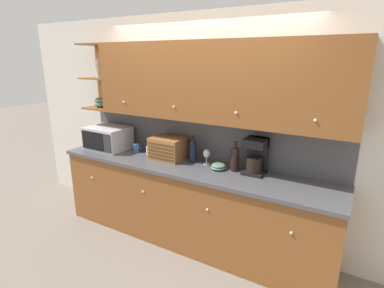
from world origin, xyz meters
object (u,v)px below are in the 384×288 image
(microwave, at_px, (108,138))
(mug_blue_second, at_px, (137,148))
(mug, at_px, (150,150))
(coffee_maker, at_px, (256,156))
(bread_box, at_px, (168,148))
(wine_bottle, at_px, (193,150))
(bowl_stack_on_counter, at_px, (218,166))
(second_wine_bottle, at_px, (235,158))
(wine_glass, at_px, (207,154))

(microwave, height_order, mug_blue_second, microwave)
(mug_blue_second, relative_size, mug, 1.02)
(mug_blue_second, bearing_deg, microwave, -169.88)
(coffee_maker, bearing_deg, microwave, -176.04)
(microwave, xyz_separation_m, bread_box, (0.92, 0.06, -0.02))
(wine_bottle, relative_size, coffee_maker, 0.83)
(bread_box, relative_size, bowl_stack_on_counter, 2.44)
(second_wine_bottle, relative_size, coffee_maker, 0.86)
(mug, relative_size, coffee_maker, 0.27)
(bread_box, distance_m, coffee_maker, 1.05)
(microwave, distance_m, bread_box, 0.92)
(second_wine_bottle, bearing_deg, wine_glass, 174.90)
(wine_bottle, xyz_separation_m, coffee_maker, (0.73, 0.04, 0.05))
(wine_glass, distance_m, coffee_maker, 0.57)
(wine_glass, height_order, coffee_maker, coffee_maker)
(microwave, xyz_separation_m, second_wine_bottle, (1.76, 0.09, 0.00))
(second_wine_bottle, bearing_deg, wine_bottle, 178.68)
(mug, xyz_separation_m, bread_box, (0.30, -0.03, 0.08))
(wine_bottle, height_order, second_wine_bottle, second_wine_bottle)
(microwave, distance_m, wine_glass, 1.41)
(bowl_stack_on_counter, bearing_deg, wine_bottle, 169.37)
(mug_blue_second, height_order, mug, mug_blue_second)
(wine_glass, distance_m, bowl_stack_on_counter, 0.23)
(mug, height_order, bowl_stack_on_counter, mug)
(bowl_stack_on_counter, bearing_deg, mug_blue_second, 177.96)
(microwave, bearing_deg, bread_box, 3.48)
(microwave, bearing_deg, wine_bottle, 4.64)
(coffee_maker, bearing_deg, wine_glass, -178.35)
(mug_blue_second, relative_size, wine_glass, 0.60)
(mug, height_order, wine_bottle, wine_bottle)
(mug, xyz_separation_m, coffee_maker, (1.35, 0.05, 0.14))
(mug, bearing_deg, wine_bottle, 1.65)
(coffee_maker, bearing_deg, mug, -177.73)
(bread_box, height_order, wine_bottle, wine_bottle)
(microwave, bearing_deg, mug, 7.57)
(bread_box, height_order, coffee_maker, coffee_maker)
(mug_blue_second, xyz_separation_m, second_wine_bottle, (1.34, 0.01, 0.09))
(mug_blue_second, bearing_deg, bread_box, -2.20)
(mug, relative_size, second_wine_bottle, 0.32)
(wine_glass, bearing_deg, second_wine_bottle, -5.10)
(mug_blue_second, height_order, second_wine_bottle, second_wine_bottle)
(bread_box, xyz_separation_m, coffee_maker, (1.05, 0.08, 0.06))
(mug, relative_size, wine_glass, 0.59)
(mug_blue_second, distance_m, second_wine_bottle, 1.34)
(bread_box, relative_size, second_wine_bottle, 1.21)
(bread_box, height_order, wine_glass, bread_box)
(wine_glass, distance_m, second_wine_bottle, 0.36)
(second_wine_bottle, bearing_deg, mug, -179.71)
(mug_blue_second, bearing_deg, second_wine_bottle, 0.58)
(microwave, distance_m, wine_bottle, 1.24)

